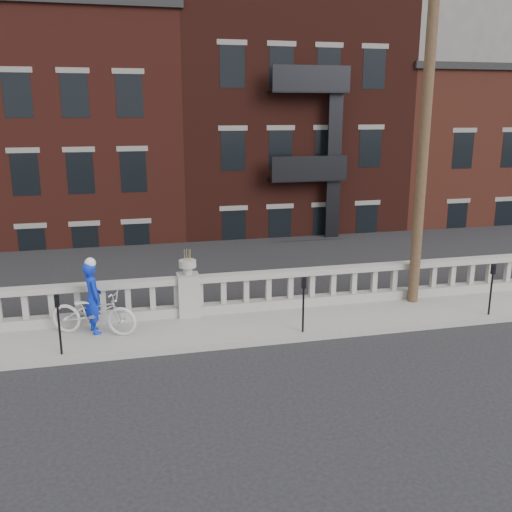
% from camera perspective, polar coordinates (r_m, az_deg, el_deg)
% --- Properties ---
extents(ground, '(120.00, 120.00, 0.00)m').
position_cam_1_polar(ground, '(11.48, -4.21, -13.29)').
color(ground, black).
rests_on(ground, ground).
extents(sidewalk, '(32.00, 2.20, 0.15)m').
position_cam_1_polar(sidewalk, '(14.15, -6.22, -7.46)').
color(sidewalk, gray).
rests_on(sidewalk, ground).
extents(balustrade, '(28.00, 0.34, 1.03)m').
position_cam_1_polar(balustrade, '(14.84, -6.76, -4.09)').
color(balustrade, gray).
rests_on(balustrade, sidewalk).
extents(planter_pedestal, '(0.55, 0.55, 1.76)m').
position_cam_1_polar(planter_pedestal, '(14.78, -6.78, -3.39)').
color(planter_pedestal, gray).
rests_on(planter_pedestal, sidewalk).
extents(lower_level, '(80.00, 44.00, 20.80)m').
position_cam_1_polar(lower_level, '(33.26, -9.93, 9.60)').
color(lower_level, '#605E59').
rests_on(lower_level, ground).
extents(utility_pole, '(1.60, 0.28, 10.00)m').
position_cam_1_polar(utility_pole, '(15.69, 16.63, 13.52)').
color(utility_pole, '#422D1E').
rests_on(utility_pole, sidewalk).
extents(parking_meter_b, '(0.10, 0.09, 1.36)m').
position_cam_1_polar(parking_meter_b, '(13.02, -19.15, -5.85)').
color(parking_meter_b, black).
rests_on(parking_meter_b, sidewalk).
extents(parking_meter_c, '(0.10, 0.09, 1.36)m').
position_cam_1_polar(parking_meter_c, '(13.57, 4.77, -4.24)').
color(parking_meter_c, black).
rests_on(parking_meter_c, sidewalk).
extents(parking_meter_d, '(0.10, 0.09, 1.36)m').
position_cam_1_polar(parking_meter_d, '(15.85, 22.51, -2.56)').
color(parking_meter_d, black).
rests_on(parking_meter_d, sidewalk).
extents(bicycle, '(2.21, 1.44, 1.10)m').
position_cam_1_polar(bicycle, '(14.03, -15.93, -5.41)').
color(bicycle, silver).
rests_on(bicycle, sidewalk).
extents(cyclist, '(0.59, 0.73, 1.74)m').
position_cam_1_polar(cyclist, '(14.04, -16.01, -4.02)').
color(cyclist, '#0C26B7').
rests_on(cyclist, sidewalk).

